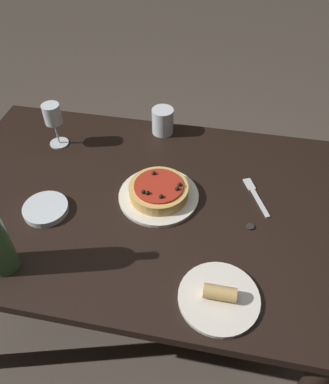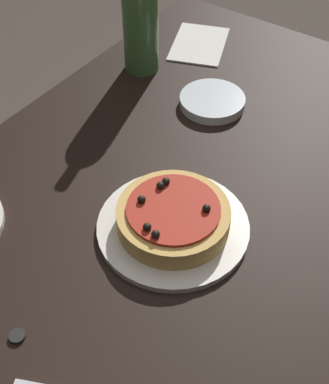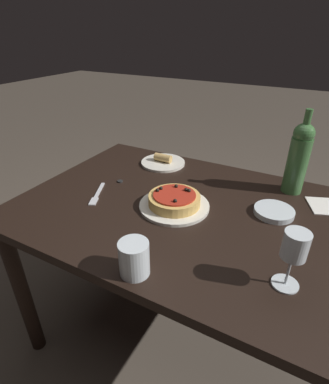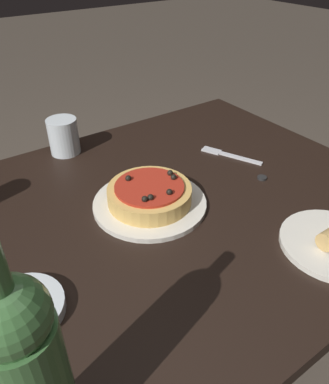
% 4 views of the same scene
% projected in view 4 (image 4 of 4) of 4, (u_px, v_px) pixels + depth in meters
% --- Properties ---
extents(dining_table, '(1.31, 0.87, 0.73)m').
position_uv_depth(dining_table, '(131.00, 251.00, 0.87)').
color(dining_table, black).
rests_on(dining_table, ground_plane).
extents(dinner_plate, '(0.26, 0.26, 0.01)m').
position_uv_depth(dinner_plate, '(150.00, 203.00, 0.86)').
color(dinner_plate, silver).
rests_on(dinner_plate, dining_table).
extents(pizza, '(0.19, 0.19, 0.05)m').
position_uv_depth(pizza, '(150.00, 194.00, 0.85)').
color(pizza, tan).
rests_on(pizza, dinner_plate).
extents(wine_bottle, '(0.08, 0.08, 0.33)m').
position_uv_depth(wine_bottle, '(30.00, 374.00, 0.38)').
color(wine_bottle, '#3D6B38').
rests_on(wine_bottle, dining_table).
extents(water_cup, '(0.08, 0.08, 0.10)m').
position_uv_depth(water_cup, '(64.00, 136.00, 1.05)').
color(water_cup, silver).
rests_on(water_cup, dining_table).
extents(side_bowl, '(0.14, 0.14, 0.02)m').
position_uv_depth(side_bowl, '(22.00, 309.00, 0.61)').
color(side_bowl, silver).
rests_on(side_bowl, dining_table).
extents(fork, '(0.09, 0.17, 0.00)m').
position_uv_depth(fork, '(227.00, 155.00, 1.06)').
color(fork, silver).
rests_on(fork, dining_table).
extents(bottle_cap, '(0.02, 0.02, 0.01)m').
position_uv_depth(bottle_cap, '(262.00, 178.00, 0.96)').
color(bottle_cap, black).
rests_on(bottle_cap, dining_table).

